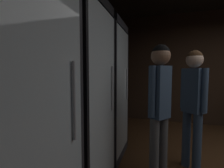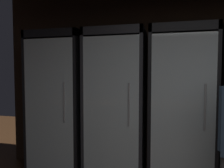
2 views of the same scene
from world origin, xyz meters
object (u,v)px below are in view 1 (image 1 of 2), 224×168
(shopper_near, at_px, (160,99))
(cooler_right, at_px, (100,92))
(cooler_center, at_px, (72,101))
(shopper_far, at_px, (193,97))

(shopper_near, bearing_deg, cooler_right, 64.27)
(cooler_center, bearing_deg, cooler_right, 0.06)
(cooler_center, distance_m, shopper_far, 1.55)
(shopper_near, relative_size, shopper_far, 1.01)
(shopper_near, distance_m, shopper_far, 0.60)
(cooler_center, distance_m, cooler_right, 0.82)
(cooler_right, height_order, shopper_far, cooler_right)
(cooler_right, distance_m, shopper_far, 1.31)
(cooler_center, height_order, cooler_right, same)
(cooler_right, bearing_deg, shopper_far, -90.02)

